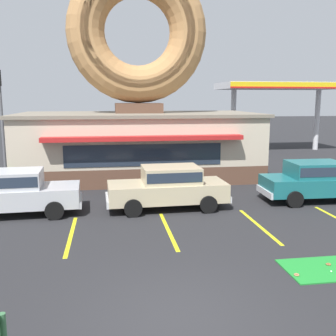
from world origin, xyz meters
TOP-DOWN VIEW (x-y plane):
  - ground_plane at (0.00, 0.00)m, footprint 160.00×160.00m
  - donut_shop_building at (0.41, 13.94)m, footprint 12.30×6.75m
  - mini_donut_mid_left at (4.13, 1.74)m, footprint 0.13×0.13m
  - mini_donut_mid_right at (3.07, 1.31)m, footprint 0.13×0.13m
  - golf_ball at (3.97, 1.35)m, footprint 0.04×0.04m
  - car_teal at (7.11, 7.72)m, footprint 4.61×2.09m
  - car_silver at (-4.54, 7.51)m, footprint 4.63×2.13m
  - car_champagne at (1.00, 7.52)m, footprint 4.61×2.07m
  - trash_bin at (-5.57, 10.93)m, footprint 0.57×0.57m
  - traffic_light_pole at (-7.28, 17.38)m, footprint 0.28×0.47m
  - gas_station_canopy at (11.96, 22.82)m, footprint 9.00×4.46m
  - parking_stripe_left at (-2.39, 5.00)m, footprint 0.12×3.60m
  - parking_stripe_mid_left at (0.61, 5.00)m, footprint 0.12×3.60m
  - parking_stripe_centre at (3.61, 5.00)m, footprint 0.12×3.60m

SIDE VIEW (x-z plane):
  - ground_plane at x=0.00m, z-range 0.00..0.00m
  - parking_stripe_left at x=-2.39m, z-range 0.00..0.01m
  - parking_stripe_mid_left at x=0.61m, z-range 0.00..0.01m
  - parking_stripe_centre at x=3.61m, z-range 0.00..0.01m
  - mini_donut_mid_left at x=4.13m, z-range 0.03..0.07m
  - mini_donut_mid_right at x=3.07m, z-range 0.03..0.07m
  - golf_ball at x=3.97m, z-range 0.03..0.07m
  - trash_bin at x=-5.57m, z-range 0.01..0.99m
  - car_teal at x=7.11m, z-range 0.07..1.67m
  - car_silver at x=-4.54m, z-range 0.07..1.67m
  - car_champagne at x=1.00m, z-range 0.07..1.67m
  - traffic_light_pole at x=-7.28m, z-range 0.81..6.61m
  - donut_shop_building at x=0.41m, z-range -1.74..9.22m
  - gas_station_canopy at x=11.96m, z-range 2.21..7.51m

